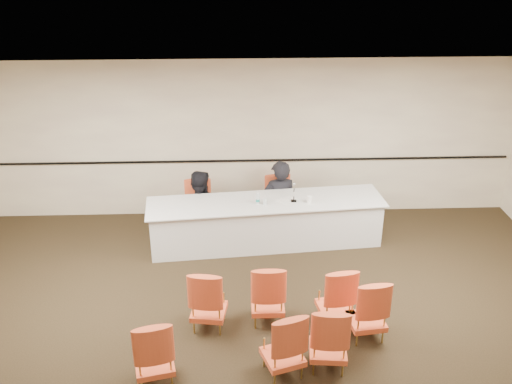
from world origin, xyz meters
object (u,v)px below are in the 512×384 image
panel_table (266,222)px  aud_chair_front_right (336,295)px  panelist_second (199,213)px  drinking_glass (265,202)px  aud_chair_front_mid (268,292)px  aud_chair_back_mid (283,342)px  water_bottle (258,198)px  aud_chair_back_left (153,350)px  aud_chair_extra (367,307)px  panelist_second_chair (199,208)px  microphone (294,194)px  panelist_main (279,207)px  panelist_main_chair (279,203)px  aud_chair_front_left (208,298)px  aud_chair_back_right (329,336)px  coffee_cup (309,200)px

panel_table → aud_chair_front_right: 2.44m
panelist_second → drinking_glass: size_ratio=16.47×
aud_chair_front_mid → aud_chair_back_mid: bearing=-82.8°
water_bottle → aud_chair_back_mid: (0.18, -3.17, -0.45)m
aud_chair_back_left → aud_chair_extra: (2.76, 0.73, 0.00)m
panelist_second_chair → drinking_glass: bearing=-32.6°
microphone → aud_chair_back_mid: microphone is taller
panelist_main → aud_chair_back_left: size_ratio=1.92×
panelist_main_chair → aud_chair_front_left: same height
microphone → panel_table: bearing=-177.4°
panelist_main → drinking_glass: bearing=55.8°
panelist_second → water_bottle: size_ratio=7.57×
aud_chair_back_left → panelist_main_chair: bearing=52.7°
panel_table → aud_chair_extra: (1.21, -2.59, 0.07)m
panelist_main_chair → panelist_main: bearing=0.0°
aud_chair_back_mid → aud_chair_extra: 1.35m
panelist_main → aud_chair_back_right: (0.33, -3.77, 0.08)m
panelist_second → aud_chair_extra: bearing=130.0°
aud_chair_front_left → panelist_main_chair: bearing=76.3°
aud_chair_front_mid → coffee_cup: bearing=68.9°
coffee_cup → aud_chair_back_left: (-2.28, -3.23, -0.40)m
panelist_main_chair → aud_chair_back_left: (-1.82, -3.94, 0.00)m
panelist_second → aud_chair_back_mid: (1.22, -3.73, 0.11)m
panelist_main → aud_chair_back_right: 3.78m
panel_table → panelist_main_chair: 0.68m
panelist_main_chair → microphone: bearing=-78.3°
panelist_second → aud_chair_back_right: 4.05m
panelist_second → coffee_cup: (1.92, -0.57, 0.51)m
panelist_main → panelist_second_chair: panelist_main is taller
panelist_main → coffee_cup: size_ratio=14.38×
panel_table → panelist_main: 0.68m
aud_chair_front_mid → microphone: bearing=75.7°
microphone → coffee_cup: microphone is taller
aud_chair_extra → coffee_cup: bearing=93.6°
aud_chair_back_left → panel_table: bearing=52.5°
aud_chair_front_right → aud_chair_back_left: 2.60m
microphone → aud_chair_extra: microphone is taller
aud_chair_front_left → aud_chair_extra: bearing=0.6°
aud_chair_front_mid → aud_chair_back_right: 1.19m
water_bottle → aud_chair_front_mid: water_bottle is taller
panelist_second → water_bottle: 1.31m
panelist_main → microphone: size_ratio=6.28×
panel_table → aud_chair_back_right: aud_chair_back_right is taller
aud_chair_front_left → aud_chair_extra: same height
panelist_main → microphone: panelist_main is taller
aud_chair_back_right → aud_chair_extra: (0.61, 0.56, 0.00)m
water_bottle → aud_chair_front_right: 2.46m
panelist_main_chair → aud_chair_back_mid: bearing=-99.0°
panelist_second → aud_chair_front_left: size_ratio=1.73×
microphone → water_bottle: 0.62m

